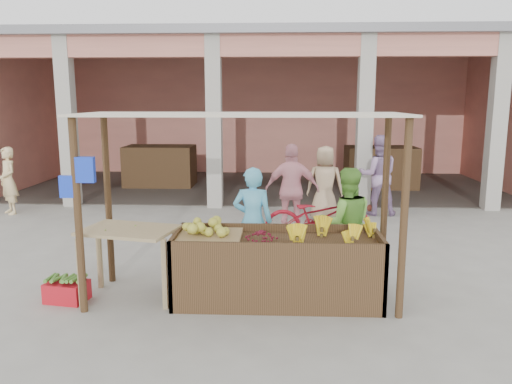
{
  "coord_description": "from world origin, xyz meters",
  "views": [
    {
      "loc": [
        0.5,
        -6.07,
        2.55
      ],
      "look_at": [
        0.18,
        1.2,
        1.2
      ],
      "focal_mm": 35.0,
      "sensor_mm": 36.0,
      "label": 1
    }
  ],
  "objects_px": {
    "fruit_stall": "(277,271)",
    "motorcycle": "(318,216)",
    "side_table": "(129,240)",
    "vendor_green": "(346,221)",
    "vendor_blue": "(253,218)",
    "red_crate": "(67,291)"
  },
  "relations": [
    {
      "from": "vendor_blue",
      "to": "fruit_stall",
      "type": "bearing_deg",
      "value": 113.97
    },
    {
      "from": "vendor_green",
      "to": "motorcycle",
      "type": "xyz_separation_m",
      "value": [
        -0.26,
        1.66,
        -0.33
      ]
    },
    {
      "from": "red_crate",
      "to": "vendor_green",
      "type": "height_order",
      "value": "vendor_green"
    },
    {
      "from": "red_crate",
      "to": "side_table",
      "type": "bearing_deg",
      "value": 20.61
    },
    {
      "from": "vendor_blue",
      "to": "vendor_green",
      "type": "height_order",
      "value": "vendor_blue"
    },
    {
      "from": "fruit_stall",
      "to": "motorcycle",
      "type": "relative_size",
      "value": 1.31
    },
    {
      "from": "motorcycle",
      "to": "vendor_green",
      "type": "bearing_deg",
      "value": -174.09
    },
    {
      "from": "motorcycle",
      "to": "side_table",
      "type": "bearing_deg",
      "value": 131.11
    },
    {
      "from": "red_crate",
      "to": "vendor_blue",
      "type": "height_order",
      "value": "vendor_blue"
    },
    {
      "from": "side_table",
      "to": "vendor_green",
      "type": "bearing_deg",
      "value": 29.65
    },
    {
      "from": "side_table",
      "to": "red_crate",
      "type": "bearing_deg",
      "value": -156.7
    },
    {
      "from": "fruit_stall",
      "to": "side_table",
      "type": "relative_size",
      "value": 2.02
    },
    {
      "from": "vendor_green",
      "to": "fruit_stall",
      "type": "bearing_deg",
      "value": 38.82
    },
    {
      "from": "side_table",
      "to": "fruit_stall",
      "type": "bearing_deg",
      "value": 12.31
    },
    {
      "from": "red_crate",
      "to": "vendor_blue",
      "type": "xyz_separation_m",
      "value": [
        2.33,
        1.14,
        0.72
      ]
    },
    {
      "from": "side_table",
      "to": "vendor_green",
      "type": "distance_m",
      "value": 3.01
    },
    {
      "from": "red_crate",
      "to": "vendor_blue",
      "type": "relative_size",
      "value": 0.29
    },
    {
      "from": "side_table",
      "to": "motorcycle",
      "type": "relative_size",
      "value": 0.65
    },
    {
      "from": "vendor_green",
      "to": "side_table",
      "type": "bearing_deg",
      "value": 13.61
    },
    {
      "from": "side_table",
      "to": "motorcycle",
      "type": "height_order",
      "value": "motorcycle"
    },
    {
      "from": "vendor_blue",
      "to": "motorcycle",
      "type": "bearing_deg",
      "value": -120.68
    },
    {
      "from": "vendor_blue",
      "to": "vendor_green",
      "type": "xyz_separation_m",
      "value": [
        1.34,
        -0.1,
        -0.0
      ]
    }
  ]
}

